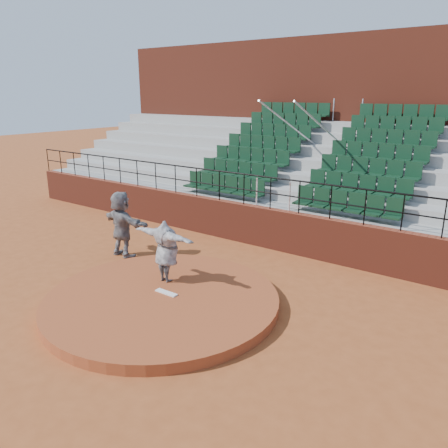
# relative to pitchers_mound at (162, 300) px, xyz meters

# --- Properties ---
(ground) EXTENTS (90.00, 90.00, 0.00)m
(ground) POSITION_rel_pitchers_mound_xyz_m (0.00, 0.00, -0.12)
(ground) COLOR #9C4C23
(ground) RESTS_ON ground
(pitchers_mound) EXTENTS (5.50, 5.50, 0.25)m
(pitchers_mound) POSITION_rel_pitchers_mound_xyz_m (0.00, 0.00, 0.00)
(pitchers_mound) COLOR #9B4622
(pitchers_mound) RESTS_ON ground
(pitching_rubber) EXTENTS (0.60, 0.15, 0.03)m
(pitching_rubber) POSITION_rel_pitchers_mound_xyz_m (0.00, 0.15, 0.14)
(pitching_rubber) COLOR white
(pitching_rubber) RESTS_ON pitchers_mound
(boundary_wall) EXTENTS (24.00, 0.30, 1.30)m
(boundary_wall) POSITION_rel_pitchers_mound_xyz_m (0.00, 5.00, 0.53)
(boundary_wall) COLOR maroon
(boundary_wall) RESTS_ON ground
(wall_railing) EXTENTS (24.04, 0.05, 1.03)m
(wall_railing) POSITION_rel_pitchers_mound_xyz_m (0.00, 5.00, 1.90)
(wall_railing) COLOR black
(wall_railing) RESTS_ON boundary_wall
(seating_deck) EXTENTS (24.00, 5.97, 4.63)m
(seating_deck) POSITION_rel_pitchers_mound_xyz_m (0.00, 8.65, 1.32)
(seating_deck) COLOR #999993
(seating_deck) RESTS_ON ground
(press_box_facade) EXTENTS (24.00, 3.00, 7.10)m
(press_box_facade) POSITION_rel_pitchers_mound_xyz_m (0.00, 12.60, 3.43)
(press_box_facade) COLOR maroon
(press_box_facade) RESTS_ON ground
(pitcher) EXTENTS (1.97, 0.59, 1.59)m
(pitcher) POSITION_rel_pitchers_mound_xyz_m (-0.49, 0.71, 0.92)
(pitcher) COLOR black
(pitcher) RESTS_ON pitchers_mound
(fielder) EXTENTS (1.92, 0.73, 2.03)m
(fielder) POSITION_rel_pitchers_mound_xyz_m (-3.26, 1.72, 0.89)
(fielder) COLOR black
(fielder) RESTS_ON ground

